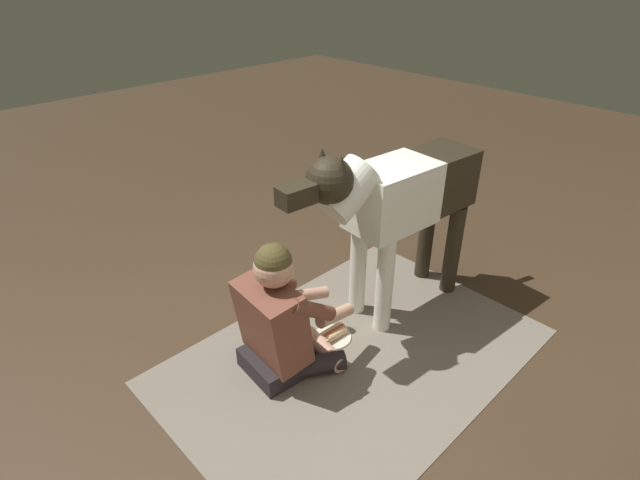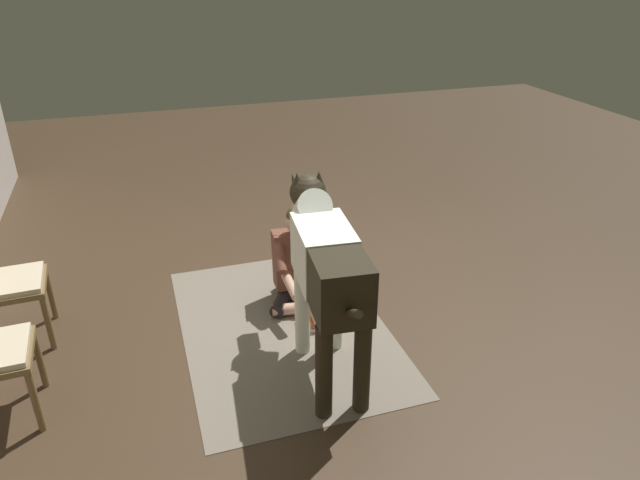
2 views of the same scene
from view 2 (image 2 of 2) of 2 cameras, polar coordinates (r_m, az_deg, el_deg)
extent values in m
plane|color=#3E2D1E|center=(4.74, -0.45, -6.05)|extent=(13.65, 13.65, 0.00)
cube|color=#73695C|center=(4.45, -3.56, -8.47)|extent=(2.15, 1.48, 0.01)
cylinder|color=brown|center=(4.19, -25.67, -10.47)|extent=(0.04, 0.04, 0.42)
cylinder|color=brown|center=(3.86, -25.99, -14.03)|extent=(0.04, 0.04, 0.42)
cylinder|color=brown|center=(4.89, -24.79, -4.82)|extent=(0.04, 0.04, 0.42)
cylinder|color=brown|center=(4.53, -24.97, -7.40)|extent=(0.04, 0.04, 0.42)
cube|color=brown|center=(4.63, -27.94, -4.01)|extent=(0.48, 0.48, 0.04)
cube|color=beige|center=(4.62, -28.04, -3.60)|extent=(0.44, 0.44, 0.04)
cube|color=black|center=(4.83, -2.10, -4.60)|extent=(0.27, 0.36, 0.12)
cylinder|color=black|center=(4.72, 0.13, -5.32)|extent=(0.41, 0.24, 0.11)
cylinder|color=tan|center=(4.58, -0.31, -6.44)|extent=(0.10, 0.36, 0.09)
cylinder|color=black|center=(4.67, -3.61, -5.75)|extent=(0.40, 0.30, 0.11)
cylinder|color=tan|center=(4.55, -2.41, -6.70)|extent=(0.15, 0.37, 0.09)
cube|color=brown|center=(4.66, -2.10, -1.76)|extent=(0.31, 0.42, 0.48)
cylinder|color=brown|center=(4.52, 0.39, -0.97)|extent=(0.30, 0.11, 0.24)
cylinder|color=tan|center=(4.42, 0.34, -4.14)|extent=(0.28, 0.13, 0.12)
cylinder|color=brown|center=(4.46, -3.99, -1.43)|extent=(0.30, 0.11, 0.24)
cylinder|color=tan|center=(4.38, -2.86, -4.51)|extent=(0.27, 0.09, 0.12)
sphere|color=tan|center=(4.49, -2.10, 1.87)|extent=(0.21, 0.21, 0.21)
sphere|color=#4A4120|center=(4.47, -2.11, 2.30)|extent=(0.19, 0.19, 0.19)
cylinder|color=silver|center=(4.03, -1.74, -7.02)|extent=(0.10, 0.10, 0.65)
cylinder|color=silver|center=(4.08, 1.51, -6.62)|extent=(0.10, 0.10, 0.65)
cylinder|color=black|center=(3.52, 0.38, -12.74)|extent=(0.10, 0.10, 0.65)
cylinder|color=black|center=(3.57, 4.13, -12.18)|extent=(0.10, 0.10, 0.65)
cube|color=silver|center=(3.68, 0.36, -1.28)|extent=(0.54, 0.38, 0.38)
cube|color=black|center=(3.34, 1.90, -4.35)|extent=(0.47, 0.36, 0.36)
cylinder|color=silver|center=(3.93, -0.83, 2.91)|extent=(0.39, 0.27, 0.36)
sphere|color=black|center=(4.01, -1.20, 4.68)|extent=(0.25, 0.25, 0.25)
cube|color=black|center=(4.21, -1.78, 5.48)|extent=(0.20, 0.13, 0.10)
cone|color=black|center=(3.95, -2.25, 5.79)|extent=(0.10, 0.10, 0.11)
cone|color=black|center=(3.98, -0.11, 5.97)|extent=(0.10, 0.10, 0.11)
cylinder|color=black|center=(3.17, 2.98, -7.10)|extent=(0.33, 0.08, 0.22)
cylinder|color=silver|center=(4.48, -0.97, -8.14)|extent=(0.23, 0.23, 0.01)
cylinder|color=#E3B581|center=(4.47, -0.70, -7.78)|extent=(0.17, 0.05, 0.05)
cylinder|color=#E3B581|center=(4.46, -1.25, -7.87)|extent=(0.17, 0.05, 0.05)
cylinder|color=#A84327|center=(4.46, -0.98, -7.75)|extent=(0.18, 0.04, 0.04)
camera|label=1|loc=(5.28, -25.65, 18.95)|focal=28.08mm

